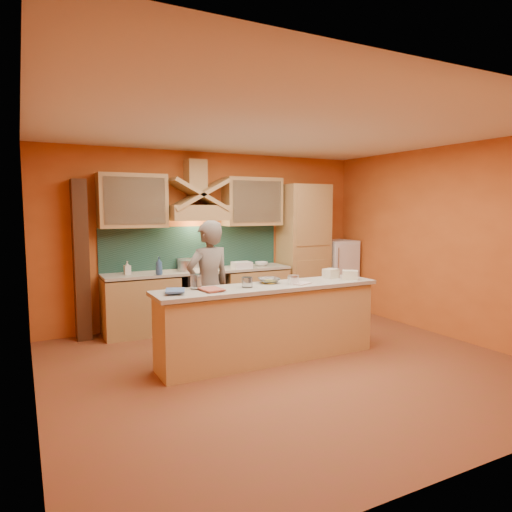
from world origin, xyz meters
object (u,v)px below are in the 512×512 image
kitchen_scale (293,280)px  mixing_bowl (269,281)px  person (209,287)px  stove (200,299)px  fridge (337,275)px

kitchen_scale → mixing_bowl: (-0.23, 0.21, -0.01)m
person → stove: bearing=-116.3°
stove → kitchen_scale: kitchen_scale is taller
person → kitchen_scale: 1.11m
stove → person: (-0.36, -1.29, 0.42)m
fridge → person: 3.33m
fridge → mixing_bowl: 3.01m
stove → person: bearing=-105.6°
kitchen_scale → mixing_bowl: size_ratio=0.42×
fridge → kitchen_scale: bearing=-138.0°
kitchen_scale → stove: bearing=118.0°
fridge → person: person is taller
fridge → kitchen_scale: fridge is taller
fridge → person: size_ratio=0.75×
stove → mixing_bowl: mixing_bowl is taller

